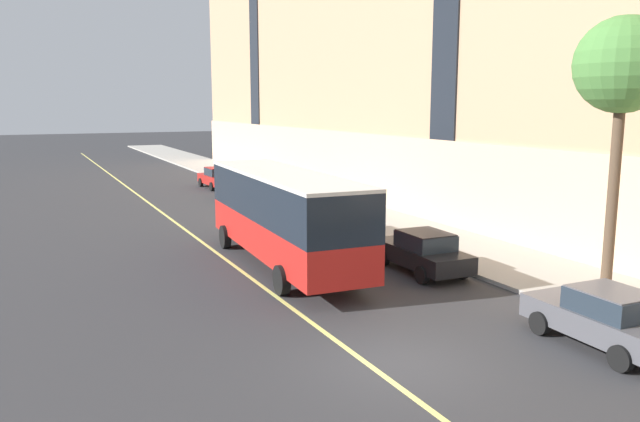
# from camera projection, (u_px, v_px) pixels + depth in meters

# --- Properties ---
(ground_plane) EXTENTS (260.00, 260.00, 0.00)m
(ground_plane) POSITION_uv_depth(u_px,v_px,m) (395.00, 363.00, 15.13)
(ground_plane) COLOR #303033
(sidewalk) EXTENTS (4.87, 160.00, 0.15)m
(sidewalk) POSITION_uv_depth(u_px,v_px,m) (570.00, 282.00, 21.69)
(sidewalk) COLOR #ADA89E
(sidewalk) RESTS_ON ground
(city_bus) EXTENTS (3.29, 11.51, 3.65)m
(city_bus) POSITION_uv_depth(u_px,v_px,m) (283.00, 212.00, 23.74)
(city_bus) COLOR red
(city_bus) RESTS_ON ground
(parked_car_black_1) EXTENTS (2.02, 4.63, 1.56)m
(parked_car_black_1) POSITION_uv_depth(u_px,v_px,m) (247.00, 187.00, 41.04)
(parked_car_black_1) COLOR black
(parked_car_black_1) RESTS_ON ground
(parked_car_darkgray_2) EXTENTS (2.03, 4.25, 1.56)m
(parked_car_darkgray_2) POSITION_uv_depth(u_px,v_px,m) (605.00, 318.00, 15.97)
(parked_car_darkgray_2) COLOR #4C4C51
(parked_car_darkgray_2) RESTS_ON ground
(parked_car_darkgray_3) EXTENTS (1.95, 4.66, 1.56)m
(parked_car_darkgray_3) POSITION_uv_depth(u_px,v_px,m) (327.00, 217.00, 30.12)
(parked_car_darkgray_3) COLOR #4C4C51
(parked_car_darkgray_3) RESTS_ON ground
(parked_car_black_5) EXTENTS (2.05, 4.45, 1.56)m
(parked_car_black_5) POSITION_uv_depth(u_px,v_px,m) (423.00, 252.00, 23.13)
(parked_car_black_5) COLOR black
(parked_car_black_5) RESTS_ON ground
(parked_car_red_6) EXTENTS (2.01, 4.47, 1.56)m
(parked_car_red_6) POSITION_uv_depth(u_px,v_px,m) (217.00, 178.00, 46.39)
(parked_car_red_6) COLOR #B21E19
(parked_car_red_6) RESTS_ON ground
(street_tree_mid_block) EXTENTS (2.92, 2.92, 8.67)m
(street_tree_mid_block) POSITION_uv_depth(u_px,v_px,m) (623.00, 69.00, 18.77)
(street_tree_mid_block) COLOR brown
(street_tree_mid_block) RESTS_ON sidewalk
(lane_centerline) EXTENTS (0.16, 140.00, 0.01)m
(lane_centerline) POSITION_uv_depth(u_px,v_px,m) (318.00, 327.00, 17.51)
(lane_centerline) COLOR #E0D66B
(lane_centerline) RESTS_ON ground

